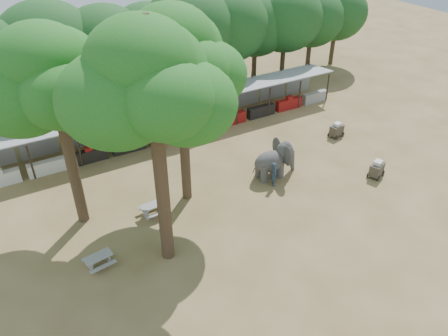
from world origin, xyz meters
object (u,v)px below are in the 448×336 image
yard_tree_center (147,85)px  cart_back (337,130)px  picnic_table_near (99,260)px  cart_front (377,169)px  handler (274,174)px  yard_tree_back (175,59)px  elephant (275,160)px  yard_tree_left (49,82)px  picnic_table_far (153,208)px

yard_tree_center → cart_back: yard_tree_center is taller
picnic_table_near → cart_front: cart_front is taller
yard_tree_center → handler: (8.40, 2.25, -8.40)m
picnic_table_near → cart_front: size_ratio=1.10×
yard_tree_back → elephant: yard_tree_back is taller
yard_tree_back → handler: (5.40, -1.75, -7.73)m
yard_tree_left → cart_front: bearing=-16.5°
elephant → cart_back: size_ratio=2.41×
handler → yard_tree_center: bearing=130.1°
yard_tree_left → picnic_table_far: (3.72, -1.77, -7.73)m
picnic_table_near → cart_back: 19.76m
cart_back → handler: bearing=-172.0°
cart_front → yard_tree_center: bearing=156.7°
elephant → picnic_table_far: bearing=-175.9°
yard_tree_back → picnic_table_near: (-6.14, -3.22, -8.10)m
handler → cart_front: handler is taller
yard_tree_left → cart_front: 20.01m
yard_tree_left → yard_tree_back: yard_tree_back is taller
elephant → picnic_table_near: elephant is taller
yard_tree_left → cart_back: bearing=0.3°
yard_tree_left → yard_tree_back: bearing=-9.5°
handler → picnic_table_near: bearing=122.4°
elephant → cart_back: bearing=20.2°
yard_tree_center → elephant: 12.53m
yard_tree_left → yard_tree_back: size_ratio=0.97×
yard_tree_left → yard_tree_back: 6.09m
yard_tree_center → handler: size_ratio=7.42×
picnic_table_near → picnic_table_far: (3.86, 2.44, 0.03)m
yard_tree_center → cart_front: (14.73, -0.25, -8.64)m
picnic_table_near → yard_tree_left: bearing=79.9°
yard_tree_left → cart_back: 20.62m
yard_tree_back → picnic_table_far: (-2.28, -0.77, -8.07)m
cart_front → cart_back: cart_front is taller
elephant → handler: size_ratio=1.89×
cart_front → picnic_table_far: bearing=143.8°
cart_front → cart_back: size_ratio=1.09×
cart_front → picnic_table_near: bearing=154.4°
yard_tree_back → picnic_table_near: 10.66m
yard_tree_left → picnic_table_far: bearing=-25.5°
yard_tree_center → cart_back: bearing=17.5°
yard_tree_center → picnic_table_far: bearing=77.5°
picnic_table_near → cart_front: 17.90m
yard_tree_back → cart_front: bearing=-19.9°
handler → cart_front: size_ratio=1.17×
picnic_table_far → cart_front: (14.01, -3.48, 0.10)m
elephant → handler: 1.17m
yard_tree_back → picnic_table_far: size_ratio=7.29×
yard_tree_center → cart_front: 17.08m
picnic_table_far → elephant: bearing=-5.8°
picnic_table_far → cart_front: bearing=-19.1°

